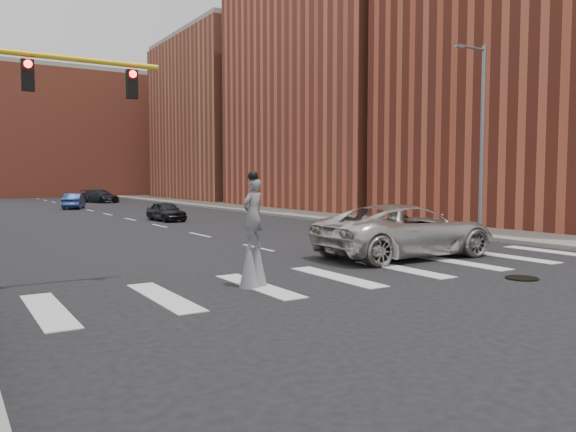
{
  "coord_description": "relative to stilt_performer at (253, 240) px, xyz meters",
  "views": [
    {
      "loc": [
        -10.88,
        -11.83,
        2.88
      ],
      "look_at": [
        -2.0,
        2.48,
        1.7
      ],
      "focal_mm": 35.0,
      "sensor_mm": 36.0,
      "label": 1
    }
  ],
  "objects": [
    {
      "name": "manhole",
      "position": [
        7.0,
        -2.98,
        -1.2
      ],
      "size": [
        0.9,
        0.9,
        0.04
      ],
      "primitive_type": "cylinder",
      "color": "black",
      "rests_on": "ground"
    },
    {
      "name": "car_near",
      "position": [
        5.62,
        22.44,
        -0.59
      ],
      "size": [
        1.81,
        3.82,
        1.26
      ],
      "primitive_type": "imported",
      "rotation": [
        0.0,
        0.0,
        0.09
      ],
      "color": "black",
      "rests_on": "ground"
    },
    {
      "name": "building_mid",
      "position": [
        26.0,
        29.02,
        10.78
      ],
      "size": [
        16.0,
        22.0,
        24.0
      ],
      "primitive_type": "cube",
      "color": "#B25038",
      "rests_on": "ground"
    },
    {
      "name": "suv_crossing",
      "position": [
        7.33,
        2.02,
        -0.28
      ],
      "size": [
        6.91,
        3.36,
        1.89
      ],
      "primitive_type": "imported",
      "rotation": [
        0.0,
        0.0,
        1.54
      ],
      "color": "beige",
      "rests_on": "ground"
    },
    {
      "name": "building_backdrop",
      "position": [
        10.0,
        77.02,
        7.78
      ],
      "size": [
        26.0,
        14.0,
        18.0
      ],
      "primitive_type": "cube",
      "color": "#B25038",
      "rests_on": "ground"
    },
    {
      "name": "sidewalk_right",
      "position": [
        16.5,
        24.02,
        -1.13
      ],
      "size": [
        5.0,
        90.0,
        0.18
      ],
      "primitive_type": "cube",
      "color": "slate",
      "rests_on": "ground"
    },
    {
      "name": "stilt_performer",
      "position": [
        0.0,
        0.0,
        0.0
      ],
      "size": [
        0.82,
        0.64,
        3.03
      ],
      "rotation": [
        0.0,
        0.0,
        3.5
      ],
      "color": "#302013",
      "rests_on": "ground"
    },
    {
      "name": "car_far",
      "position": [
        8.29,
        51.36,
        -0.5
      ],
      "size": [
        3.83,
        5.38,
        1.45
      ],
      "primitive_type": "imported",
      "rotation": [
        0.0,
        0.0,
        0.41
      ],
      "color": "black",
      "rests_on": "ground"
    },
    {
      "name": "building_far",
      "position": [
        26.0,
        53.02,
        8.78
      ],
      "size": [
        16.0,
        22.0,
        20.0
      ],
      "primitive_type": "cube",
      "color": "#AB583F",
      "rests_on": "ground"
    },
    {
      "name": "ground_plane",
      "position": [
        4.0,
        -0.98,
        -1.22
      ],
      "size": [
        160.0,
        160.0,
        0.0
      ],
      "primitive_type": "plane",
      "color": "black",
      "rests_on": "ground"
    },
    {
      "name": "streetlight",
      "position": [
        14.9,
        5.02,
        3.67
      ],
      "size": [
        2.05,
        0.2,
        9.0
      ],
      "color": "slate",
      "rests_on": "ground"
    },
    {
      "name": "car_mid",
      "position": [
        3.35,
        40.29,
        -0.53
      ],
      "size": [
        2.79,
        4.45,
        1.38
      ],
      "primitive_type": "imported",
      "rotation": [
        0.0,
        0.0,
        2.8
      ],
      "color": "navy",
      "rests_on": "ground"
    }
  ]
}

